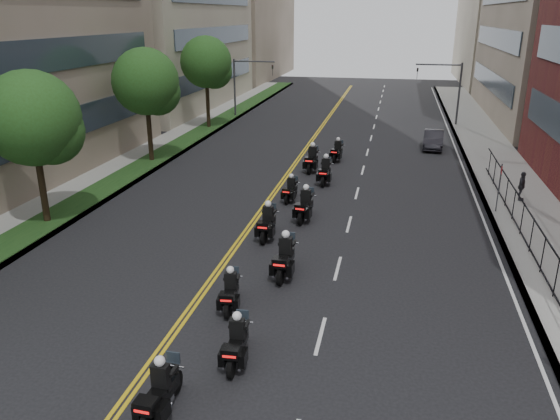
% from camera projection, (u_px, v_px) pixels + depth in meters
% --- Properties ---
extents(sidewalk_right, '(4.00, 90.00, 0.15)m').
position_uv_depth(sidewalk_right, '(505.00, 177.00, 34.03)').
color(sidewalk_right, gray).
rests_on(sidewalk_right, ground).
extents(sidewalk_left, '(4.00, 90.00, 0.15)m').
position_uv_depth(sidewalk_left, '(147.00, 157.00, 38.72)').
color(sidewalk_left, gray).
rests_on(sidewalk_left, ground).
extents(grass_strip, '(2.00, 90.00, 0.04)m').
position_uv_depth(grass_strip, '(158.00, 156.00, 38.53)').
color(grass_strip, '#133614').
rests_on(grass_strip, sidewalk_left).
extents(iron_fence, '(0.05, 28.00, 1.50)m').
position_uv_depth(iron_fence, '(537.00, 244.00, 21.98)').
color(iron_fence, black).
rests_on(iron_fence, sidewalk_right).
extents(street_trees, '(4.40, 38.40, 7.98)m').
position_uv_depth(street_trees, '(107.00, 99.00, 30.94)').
color(street_trees, '#2F2315').
rests_on(street_trees, ground).
extents(traffic_signal_right, '(4.09, 0.20, 5.60)m').
position_uv_depth(traffic_signal_right, '(449.00, 84.00, 48.93)').
color(traffic_signal_right, '#3F3F44').
rests_on(traffic_signal_right, ground).
extents(traffic_signal_left, '(4.09, 0.20, 5.60)m').
position_uv_depth(traffic_signal_left, '(244.00, 79.00, 52.66)').
color(traffic_signal_left, '#3F3F44').
rests_on(traffic_signal_left, ground).
extents(motorcycle_0, '(0.54, 2.25, 1.66)m').
position_uv_depth(motorcycle_0, '(160.00, 393.00, 13.73)').
color(motorcycle_0, black).
rests_on(motorcycle_0, ground).
extents(motorcycle_1, '(0.54, 2.19, 1.62)m').
position_uv_depth(motorcycle_1, '(237.00, 344.00, 15.82)').
color(motorcycle_1, black).
rests_on(motorcycle_1, ground).
extents(motorcycle_2, '(0.63, 2.10, 1.55)m').
position_uv_depth(motorcycle_2, '(230.00, 293.00, 18.78)').
color(motorcycle_2, black).
rests_on(motorcycle_2, ground).
extents(motorcycle_3, '(0.58, 2.50, 1.85)m').
position_uv_depth(motorcycle_3, '(285.00, 259.00, 21.11)').
color(motorcycle_3, black).
rests_on(motorcycle_3, ground).
extents(motorcycle_4, '(0.54, 2.37, 1.75)m').
position_uv_depth(motorcycle_4, '(267.00, 224.00, 24.72)').
color(motorcycle_4, black).
rests_on(motorcycle_4, ground).
extents(motorcycle_5, '(0.67, 2.44, 1.80)m').
position_uv_depth(motorcycle_5, '(305.00, 206.00, 26.91)').
color(motorcycle_5, black).
rests_on(motorcycle_5, ground).
extents(motorcycle_6, '(0.58, 2.05, 1.52)m').
position_uv_depth(motorcycle_6, '(291.00, 190.00, 29.70)').
color(motorcycle_6, black).
rests_on(motorcycle_6, ground).
extents(motorcycle_7, '(0.57, 2.45, 1.81)m').
position_uv_depth(motorcycle_7, '(325.00, 172.00, 32.71)').
color(motorcycle_7, black).
rests_on(motorcycle_7, ground).
extents(motorcycle_8, '(0.61, 2.56, 1.89)m').
position_uv_depth(motorcycle_8, '(312.00, 160.00, 35.29)').
color(motorcycle_8, black).
rests_on(motorcycle_8, ground).
extents(motorcycle_9, '(0.68, 2.23, 1.65)m').
position_uv_depth(motorcycle_9, '(337.00, 152.00, 37.80)').
color(motorcycle_9, black).
rests_on(motorcycle_9, ground).
extents(parked_sedan, '(1.73, 4.18, 1.35)m').
position_uv_depth(parked_sedan, '(433.00, 139.00, 41.42)').
color(parked_sedan, black).
rests_on(parked_sedan, ground).
extents(pedestrian_c, '(0.60, 1.00, 1.59)m').
position_uv_depth(pedestrian_c, '(522.00, 186.00, 29.28)').
color(pedestrian_c, '#3A3940').
rests_on(pedestrian_c, sidewalk_right).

